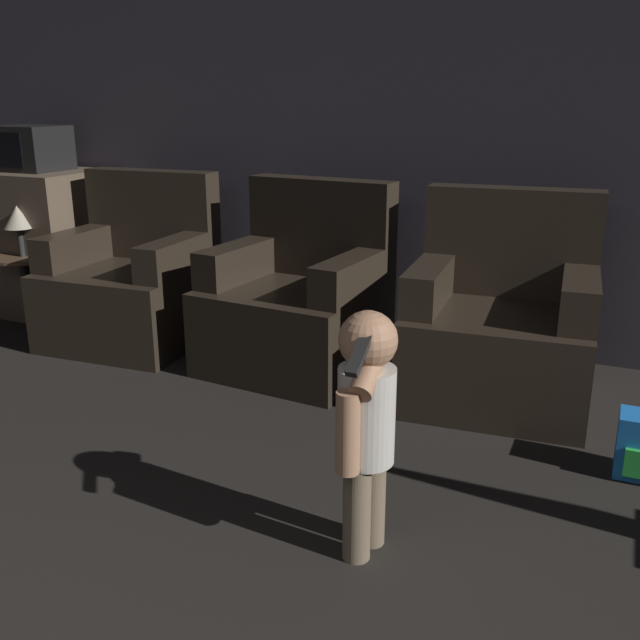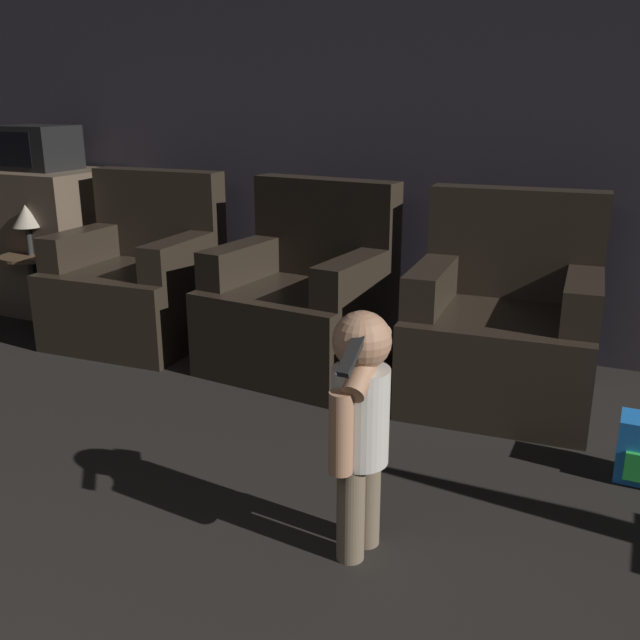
{
  "view_description": "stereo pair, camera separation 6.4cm",
  "coord_description": "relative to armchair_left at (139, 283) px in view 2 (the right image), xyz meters",
  "views": [
    {
      "loc": [
        1.25,
        0.46,
        1.43
      ],
      "look_at": [
        0.13,
        3.07,
        0.53
      ],
      "focal_mm": 40.0,
      "sensor_mm": 36.0,
      "label": 1
    },
    {
      "loc": [
        1.31,
        0.49,
        1.43
      ],
      "look_at": [
        0.13,
        3.07,
        0.53
      ],
      "focal_mm": 40.0,
      "sensor_mm": 36.0,
      "label": 2
    }
  ],
  "objects": [
    {
      "name": "lamp",
      "position": [
        -0.8,
        -0.06,
        0.35
      ],
      "size": [
        0.18,
        0.18,
        0.32
      ],
      "color": "#262626",
      "rests_on": "side_table"
    },
    {
      "name": "armchair_left",
      "position": [
        0.0,
        0.0,
        0.0
      ],
      "size": [
        0.89,
        0.83,
        1.0
      ],
      "rotation": [
        0.0,
        0.0,
        0.05
      ],
      "color": "black",
      "rests_on": "ground_plane"
    },
    {
      "name": "side_table",
      "position": [
        -0.8,
        -0.06,
        0.02
      ],
      "size": [
        0.39,
        0.39,
        0.46
      ],
      "color": "black",
      "rests_on": "ground_plane"
    },
    {
      "name": "wall_back",
      "position": [
        1.42,
        0.68,
        0.95
      ],
      "size": [
        8.4,
        0.05,
        2.6
      ],
      "color": "#3D3842",
      "rests_on": "ground_plane"
    },
    {
      "name": "kitchen_counter",
      "position": [
        -1.12,
        0.29,
        0.13
      ],
      "size": [
        1.12,
        0.65,
        0.95
      ],
      "color": "brown",
      "rests_on": "ground_plane"
    },
    {
      "name": "microwave",
      "position": [
        -0.99,
        0.29,
        0.75
      ],
      "size": [
        0.45,
        0.37,
        0.29
      ],
      "color": "black",
      "rests_on": "kitchen_counter"
    },
    {
      "name": "armchair_right",
      "position": [
        2.17,
        -0.0,
        0.0
      ],
      "size": [
        0.9,
        0.85,
        1.0
      ],
      "rotation": [
        0.0,
        0.0,
        0.07
      ],
      "color": "black",
      "rests_on": "ground_plane"
    },
    {
      "name": "armchair_middle",
      "position": [
        1.1,
        -0.0,
        0.0
      ],
      "size": [
        0.92,
        0.87,
        1.0
      ],
      "rotation": [
        0.0,
        0.0,
        -0.09
      ],
      "color": "black",
      "rests_on": "ground_plane"
    },
    {
      "name": "person_toddler",
      "position": [
        2.01,
        -1.46,
        0.14
      ],
      "size": [
        0.18,
        0.32,
        0.82
      ],
      "rotation": [
        0.0,
        0.0,
        -1.73
      ],
      "color": "brown",
      "rests_on": "ground_plane"
    }
  ]
}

